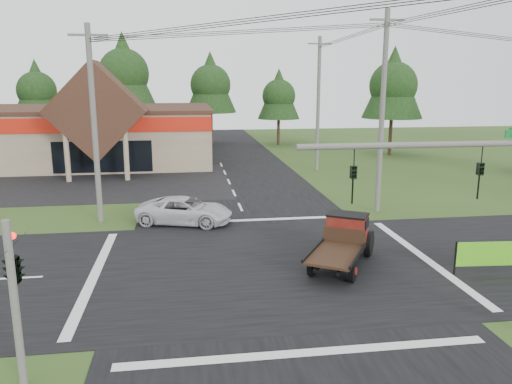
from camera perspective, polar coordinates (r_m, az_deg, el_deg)
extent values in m
plane|color=#2F4518|center=(21.23, 1.22, -8.42)|extent=(120.00, 120.00, 0.00)
cube|color=black|center=(21.22, 1.22, -8.40)|extent=(12.00, 120.00, 0.02)
cube|color=black|center=(21.22, 1.22, -8.39)|extent=(120.00, 12.00, 0.02)
cube|color=black|center=(40.74, -23.27, 0.81)|extent=(28.00, 14.00, 0.02)
cube|color=gray|center=(51.42, -22.56, 5.93)|extent=(30.00, 15.00, 5.00)
cube|color=#3B2418|center=(51.23, -22.81, 8.76)|extent=(30.40, 15.40, 0.30)
cube|color=#A71A0C|center=(44.04, -25.12, 6.84)|extent=(30.00, 0.12, 1.20)
cube|color=#3B2418|center=(41.67, -17.65, 8.83)|extent=(7.78, 4.00, 7.78)
cylinder|color=gray|center=(40.75, -20.78, 3.86)|extent=(0.40, 0.40, 4.00)
cylinder|color=gray|center=(40.01, -14.62, 4.12)|extent=(0.40, 0.40, 4.00)
cube|color=black|center=(43.01, -17.11, 3.86)|extent=(8.00, 0.08, 2.60)
cylinder|color=#595651|center=(13.90, 21.03, 5.10)|extent=(8.00, 0.16, 0.16)
imported|color=black|center=(14.56, 24.17, 1.15)|extent=(0.16, 0.20, 1.00)
imported|color=black|center=(13.04, 11.03, 0.81)|extent=(0.16, 0.20, 1.00)
cylinder|color=#595651|center=(13.88, -25.82, -11.68)|extent=(0.20, 0.20, 4.40)
imported|color=black|center=(13.55, -26.18, -5.52)|extent=(0.53, 2.48, 1.00)
sphere|color=#FF0C0C|center=(13.63, -26.07, -4.53)|extent=(0.18, 0.18, 0.18)
cylinder|color=#595651|center=(28.06, -18.00, 7.16)|extent=(0.30, 0.30, 10.50)
cube|color=#595651|center=(28.05, -18.67, 16.64)|extent=(2.00, 0.12, 0.12)
cylinder|color=#595651|center=(29.81, 14.21, 8.63)|extent=(0.30, 0.30, 11.50)
cube|color=#595651|center=(29.94, 14.77, 18.51)|extent=(2.00, 0.12, 0.12)
cylinder|color=#595651|center=(43.09, 7.12, 9.82)|extent=(0.30, 0.30, 11.20)
cube|color=#595651|center=(43.15, 7.31, 16.47)|extent=(2.00, 0.12, 0.12)
cylinder|color=#332316|center=(64.06, -23.39, 6.32)|extent=(0.36, 0.36, 3.50)
cone|color=black|center=(63.80, -23.79, 10.82)|extent=(5.60, 5.60, 6.60)
sphere|color=black|center=(63.80, -23.77, 10.55)|extent=(4.40, 4.40, 4.40)
cylinder|color=#332316|center=(61.16, -14.54, 7.19)|extent=(0.36, 0.36, 4.55)
cone|color=black|center=(60.94, -14.89, 13.34)|extent=(7.28, 7.28, 8.58)
sphere|color=black|center=(60.93, -14.87, 12.97)|extent=(5.72, 5.72, 5.72)
cylinder|color=#332316|center=(61.90, -5.12, 7.27)|extent=(0.36, 0.36, 3.85)
cone|color=black|center=(61.64, -5.22, 12.42)|extent=(6.16, 6.16, 7.26)
sphere|color=black|center=(61.64, -5.22, 12.11)|extent=(4.84, 4.84, 4.84)
cylinder|color=#332316|center=(60.90, 2.58, 6.89)|extent=(0.36, 0.36, 3.15)
cone|color=black|center=(60.62, 2.62, 11.17)|extent=(5.04, 5.04, 5.94)
sphere|color=black|center=(60.63, 2.62, 10.91)|extent=(3.96, 3.96, 3.96)
cylinder|color=#332316|center=(54.21, 15.09, 6.14)|extent=(0.36, 0.36, 3.85)
cone|color=black|center=(53.91, 15.43, 12.01)|extent=(6.16, 6.16, 7.26)
sphere|color=black|center=(53.91, 15.41, 11.66)|extent=(4.84, 4.84, 4.84)
imported|color=silver|center=(27.41, -8.16, -2.10)|extent=(5.63, 3.75, 1.44)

